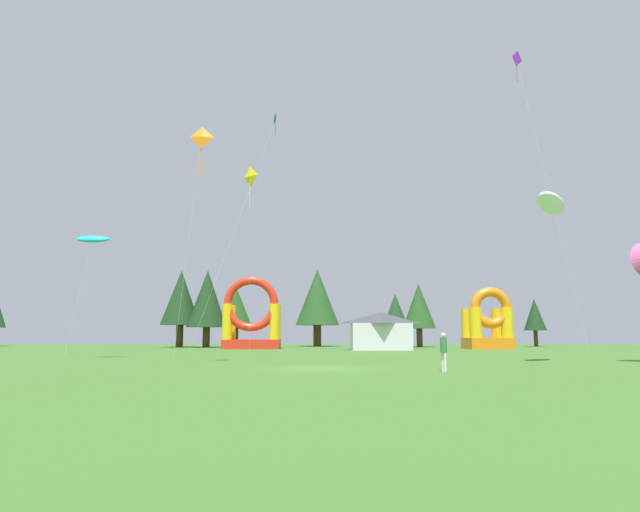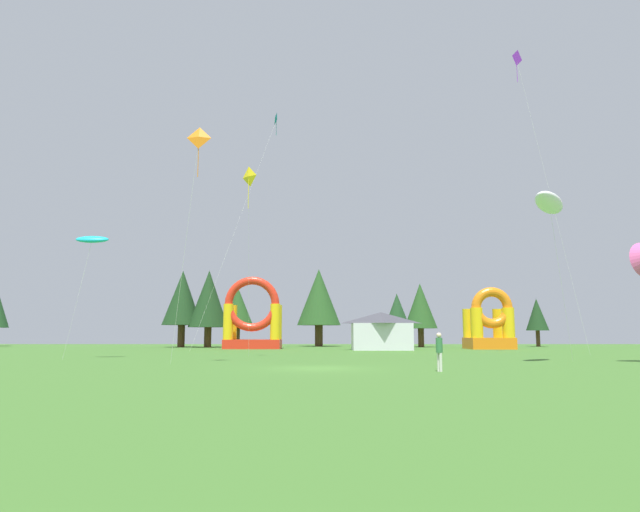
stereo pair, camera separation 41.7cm
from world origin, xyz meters
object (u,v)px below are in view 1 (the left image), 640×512
inflatable_blue_arch (252,322)px  inflatable_orange_dome (488,326)px  kite_teal_diamond (276,122)px  kite_purple_diamond (516,64)px  kite_cyan_parafoil (93,239)px  festival_tent (381,331)px  kite_orange_diamond (201,140)px  kite_white_parafoil (551,203)px  kite_yellow_diamond (249,179)px  person_left_edge (444,348)px

inflatable_blue_arch → inflatable_orange_dome: inflatable_blue_arch is taller
kite_teal_diamond → inflatable_orange_dome: (23.02, -0.49, -22.97)m
kite_teal_diamond → kite_purple_diamond: size_ratio=1.05×
kite_purple_diamond → kite_cyan_parafoil: (-31.90, -7.33, -16.28)m
festival_tent → inflatable_blue_arch: bearing=162.7°
kite_orange_diamond → inflatable_blue_arch: kite_orange_diamond is taller
kite_white_parafoil → kite_purple_diamond: size_ratio=0.40×
kite_yellow_diamond → person_left_edge: (10.36, -12.98, -11.36)m
kite_teal_diamond → kite_orange_diamond: (-1.88, -30.94, -12.96)m
inflatable_blue_arch → festival_tent: 14.15m
kite_white_parafoil → festival_tent: 27.29m
kite_yellow_diamond → kite_cyan_parafoil: (-10.32, -0.83, -4.43)m
inflatable_blue_arch → inflatable_orange_dome: 25.42m
festival_tent → kite_cyan_parafoil: bearing=-137.3°
person_left_edge → kite_white_parafoil: bearing=105.0°
kite_white_parafoil → kite_orange_diamond: bearing=-175.1°
kite_purple_diamond → kite_orange_diamond: bearing=-148.1°
person_left_edge → inflatable_orange_dome: bearing=135.3°
kite_orange_diamond → inflatable_orange_dome: bearing=50.7°
kite_teal_diamond → kite_white_parafoil: bearing=-58.0°
kite_purple_diamond → festival_tent: 27.62m
kite_purple_diamond → kite_cyan_parafoil: bearing=-167.1°
person_left_edge → inflatable_orange_dome: size_ratio=0.26×
person_left_edge → kite_cyan_parafoil: bearing=-145.3°
inflatable_orange_dome → kite_white_parafoil: bearing=-99.4°
kite_orange_diamond → inflatable_orange_dome: size_ratio=2.00×
kite_purple_diamond → inflatable_orange_dome: (1.56, 15.92, -21.83)m
kite_white_parafoil → festival_tent: kite_white_parafoil is taller
kite_yellow_diamond → inflatable_orange_dome: (23.14, 22.43, -9.98)m
kite_white_parafoil → kite_teal_diamond: bearing=122.0°
kite_yellow_diamond → kite_orange_diamond: bearing=-102.4°
kite_yellow_diamond → inflatable_orange_dome: kite_yellow_diamond is taller
kite_purple_diamond → kite_cyan_parafoil: kite_purple_diamond is taller
inflatable_blue_arch → festival_tent: size_ratio=1.32×
inflatable_blue_arch → inflatable_orange_dome: bearing=-1.8°
kite_cyan_parafoil → inflatable_blue_arch: bearing=71.5°
kite_orange_diamond → kite_cyan_parafoil: (-8.56, 7.19, -4.46)m
kite_white_parafoil → kite_cyan_parafoil: (-28.71, 5.45, -1.25)m
person_left_edge → inflatable_blue_arch: (-12.62, 36.20, 1.89)m
kite_cyan_parafoil → kite_yellow_diamond: bearing=4.6°
kite_teal_diamond → kite_orange_diamond: bearing=-93.5°
kite_white_parafoil → kite_purple_diamond: bearing=76.0°
kite_purple_diamond → kite_yellow_diamond: 25.47m
kite_white_parafoil → kite_teal_diamond: kite_teal_diamond is taller
kite_teal_diamond → kite_cyan_parafoil: (-10.44, -23.75, -17.42)m
kite_white_parafoil → kite_yellow_diamond: kite_yellow_diamond is taller
person_left_edge → inflatable_blue_arch: inflatable_blue_arch is taller
kite_cyan_parafoil → kite_teal_diamond: bearing=66.3°
inflatable_orange_dome → festival_tent: 12.41m
kite_orange_diamond → kite_yellow_diamond: kite_orange_diamond is taller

